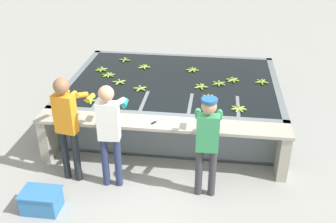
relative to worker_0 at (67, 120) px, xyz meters
The scene contains 22 objects.
ground_plane 1.73m from the worker_0, 11.04° to the left, with size 80.00×80.00×0.00m, color #999993.
wash_tank 2.67m from the worker_0, 58.63° to the left, with size 4.10×3.03×0.84m.
work_ledge 1.51m from the worker_0, 19.89° to the left, with size 4.10×0.45×0.84m.
worker_0 is the anchor object (origin of this frame).
worker_1 0.67m from the worker_0, ahead, with size 0.43×0.72×1.69m.
worker_2 2.11m from the worker_0, ahead, with size 0.41×0.72×1.61m.
banana_bunch_floating_0 3.85m from the worker_0, 37.04° to the left, with size 0.28×0.27×0.08m.
banana_bunch_floating_1 2.54m from the worker_0, 35.68° to the left, with size 0.24×0.24×0.08m.
banana_bunch_floating_2 1.88m from the worker_0, 65.49° to the left, with size 0.27×0.28×0.08m.
banana_bunch_floating_3 3.10m from the worker_0, 43.59° to the left, with size 0.26×0.28×0.08m.
banana_bunch_floating_4 3.17m from the worker_0, 87.55° to the left, with size 0.28×0.28×0.08m.
banana_bunch_floating_5 3.43m from the worker_0, 42.99° to the left, with size 0.28×0.28×0.08m.
banana_bunch_floating_6 2.56m from the worker_0, 94.84° to the left, with size 0.27×0.28×0.08m.
banana_bunch_floating_7 1.09m from the worker_0, 88.83° to the left, with size 0.28×0.28×0.08m.
banana_bunch_floating_8 2.72m from the worker_0, 45.49° to the left, with size 0.27×0.28×0.08m.
banana_bunch_floating_9 1.98m from the worker_0, 80.87° to the left, with size 0.27×0.28×0.08m.
banana_bunch_floating_10 3.24m from the worker_0, 58.70° to the left, with size 0.28×0.26×0.08m.
banana_bunch_floating_11 2.82m from the worker_0, 23.05° to the left, with size 0.28×0.28×0.08m.
banana_bunch_floating_12 2.89m from the worker_0, 77.09° to the left, with size 0.26×0.28×0.08m.
banana_bunch_floating_13 2.27m from the worker_0, 89.76° to the left, with size 0.28×0.28×0.08m.
knife_0 1.39m from the worker_0, 21.36° to the left, with size 0.23×0.30×0.02m.
crate 1.22m from the worker_0, 103.56° to the right, with size 0.55×0.39×0.32m.
Camera 1 is at (0.82, -5.17, 3.90)m, focal length 42.00 mm.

